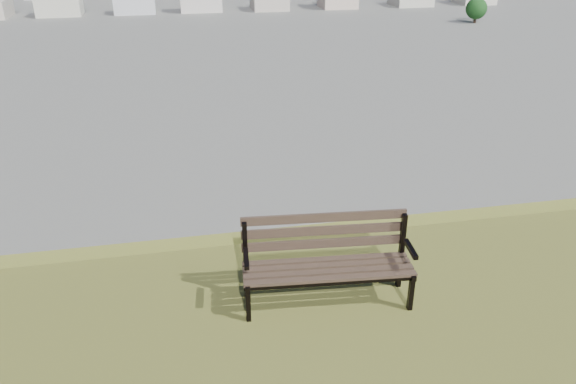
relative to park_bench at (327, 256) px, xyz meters
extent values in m
cube|color=#433126|center=(-0.02, -0.26, -0.09)|extent=(1.68, 0.23, 0.03)
cube|color=#433126|center=(-0.01, -0.15, -0.09)|extent=(1.68, 0.23, 0.03)
cube|color=#433126|center=(0.00, -0.04, -0.09)|extent=(1.68, 0.23, 0.03)
cube|color=#433126|center=(0.01, 0.07, -0.09)|extent=(1.68, 0.23, 0.03)
cube|color=#433126|center=(0.01, 0.15, 0.06)|extent=(1.68, 0.18, 0.09)
cube|color=#433126|center=(0.02, 0.17, 0.20)|extent=(1.68, 0.18, 0.09)
cube|color=#433126|center=(0.02, 0.19, 0.34)|extent=(1.68, 0.18, 0.09)
cube|color=black|center=(-0.83, -0.21, -0.29)|extent=(0.05, 0.06, 0.41)
cube|color=black|center=(-0.79, 0.19, -0.07)|extent=(0.05, 0.06, 0.86)
cube|color=black|center=(-0.81, -0.02, -0.11)|extent=(0.09, 0.47, 0.05)
cube|color=black|center=(-0.81, -0.07, 0.12)|extent=(0.08, 0.34, 0.04)
cube|color=black|center=(0.77, -0.35, -0.29)|extent=(0.05, 0.06, 0.41)
cube|color=black|center=(0.81, 0.05, -0.07)|extent=(0.05, 0.06, 0.86)
cube|color=black|center=(0.79, -0.17, -0.11)|extent=(0.09, 0.47, 0.05)
cube|color=black|center=(0.79, -0.21, 0.12)|extent=(0.08, 0.34, 0.04)
cube|color=black|center=(-0.02, -0.27, -0.13)|extent=(1.68, 0.19, 0.04)
cube|color=black|center=(0.01, 0.08, -0.13)|extent=(1.68, 0.19, 0.04)
cube|color=#BAAD9F|center=(-36.48, 197.22, -22.00)|extent=(11.00, 11.00, 7.00)
cube|color=beige|center=(-12.48, 197.22, -22.00)|extent=(11.00, 11.00, 7.00)
cube|color=silver|center=(11.52, 197.22, -22.00)|extent=(11.00, 11.00, 7.00)
cylinder|color=#332219|center=(89.52, 157.22, -24.45)|extent=(0.80, 0.80, 2.10)
sphere|color=black|center=(89.52, 157.22, -21.30)|extent=(6.30, 6.30, 6.30)
cylinder|color=#332219|center=(-40.48, 217.22, -24.15)|extent=(0.80, 0.80, 2.70)
camera|label=1|loc=(-1.31, -4.56, 3.02)|focal=35.00mm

